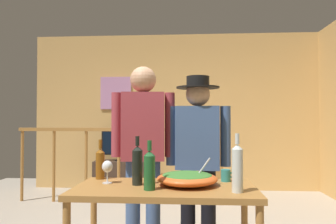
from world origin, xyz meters
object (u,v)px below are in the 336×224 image
Objects in this scene: salad_bowl at (187,178)px; person_standing_right at (198,150)px; serving_table at (165,199)px; wine_glass at (107,167)px; wine_bottle_clear at (237,167)px; flat_screen_tv at (122,143)px; mug_teal at (226,175)px; person_standing_left at (143,143)px; framed_picture at (116,93)px; wine_bottle_green at (149,169)px; wine_bottle_amber at (100,163)px; stair_railing at (150,155)px; wine_bottle_dark at (137,164)px; tv_console at (122,176)px.

person_standing_right is at bearing 80.88° from salad_bowl.
serving_table is 7.59× the size of wine_glass.
serving_table is 3.34× the size of wine_bottle_clear.
flat_screen_tv reaches higher than salad_bowl.
mug_teal is 0.06× the size of person_standing_left.
wine_bottle_green is (1.05, -3.56, -0.80)m from framed_picture.
flat_screen_tv is 3.27m from serving_table.
wine_bottle_amber is (-0.54, 0.26, 0.21)m from serving_table.
person_standing_left reaches higher than mug_teal.
person_standing_right is (0.66, -1.86, 0.25)m from stair_railing.
wine_bottle_green is at bearing -40.74° from wine_bottle_amber.
person_standing_right reaches higher than mug_teal.
stair_railing is 9.11× the size of wine_bottle_green.
flat_screen_tv is at bearing 98.67° from wine_bottle_amber.
wine_bottle_amber is (-0.12, -2.22, 0.17)m from stair_railing.
stair_railing is 2.49m from salad_bowl.
mug_teal is at bearing 15.54° from wine_bottle_dark.
stair_railing is 2.23m from wine_bottle_amber.
salad_bowl is at bearing 34.96° from wine_bottle_green.
person_standing_left is at bearing 101.37° from wine_bottle_green.
flat_screen_tv is 2.90m from wine_bottle_amber.
serving_table is at bearing -160.45° from salad_bowl.
person_standing_right reaches higher than wine_bottle_dark.
mug_teal is (0.88, 0.14, -0.07)m from wine_glass.
flat_screen_tv is 1.51× the size of salad_bowl.
person_standing_right reaches higher than salad_bowl.
wine_glass is (0.54, -3.07, 0.60)m from tv_console.
stair_railing is 2.40m from wine_glass.
serving_table is 0.74m from person_standing_left.
serving_table is at bearing 106.29° from person_standing_left.
wine_bottle_dark is (-0.69, 0.19, -0.01)m from wine_bottle_clear.
tv_console is at bearing 90.00° from flat_screen_tv.
wine_glass is 1.53× the size of mug_teal.
person_standing_left is (0.73, -2.54, 0.74)m from tv_console.
person_standing_left is at bearing 133.47° from wine_bottle_clear.
serving_table is at bearing -80.50° from stair_railing.
wine_bottle_clear reaches higher than wine_glass.
tv_console is (0.17, -0.29, -1.42)m from framed_picture.
wine_bottle_green is (-0.58, 0.03, -0.02)m from wine_bottle_clear.
tv_console is at bearing 129.63° from stair_railing.
wine_bottle_dark is at bearing 169.05° from serving_table.
flat_screen_tv is 1.74× the size of wine_bottle_clear.
wine_bottle_clear is 3.48× the size of mug_teal.
person_standing_right is (-0.20, 0.39, 0.16)m from mug_teal.
flat_screen_tv is at bearing 105.12° from wine_bottle_green.
person_standing_right is at bearing -70.51° from stair_railing.
wine_glass is 0.44× the size of wine_bottle_clear.
wine_bottle_amber reaches higher than wine_glass.
wine_bottle_green is at bearing -75.02° from tv_console.
person_standing_left is at bearing 111.79° from serving_table.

